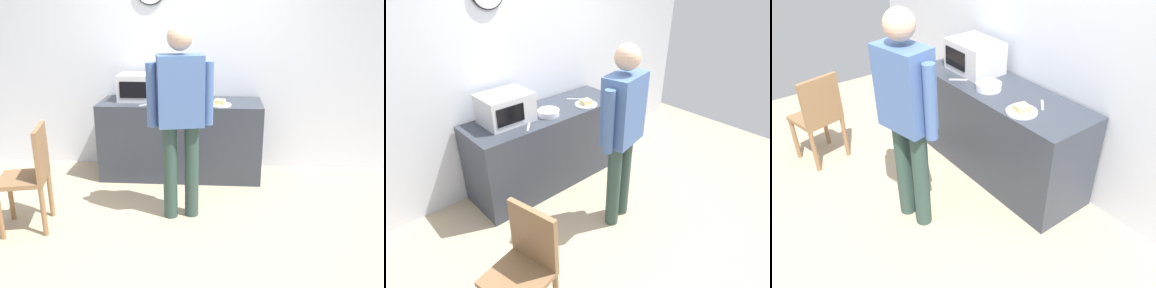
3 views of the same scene
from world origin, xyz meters
TOP-DOWN VIEW (x-y plane):
  - ground_plane at (0.00, 0.00)m, footprint 6.00×6.00m
  - back_wall at (-0.00, 1.60)m, footprint 5.40×0.13m
  - kitchen_counter at (-0.04, 1.22)m, footprint 1.83×0.62m
  - microwave at (-0.50, 1.28)m, footprint 0.50×0.39m
  - sandwich_plate at (0.40, 1.05)m, footprint 0.26×0.26m
  - salad_bowl at (-0.09, 1.12)m, footprint 0.23×0.23m
  - fork_utensil at (0.41, 1.27)m, footprint 0.14×0.13m
  - spoon_utensil at (-0.41, 1.02)m, footprint 0.12×0.14m
  - person_standing at (0.05, 0.21)m, footprint 0.58×0.32m
  - wooden_chair at (-1.24, -0.08)m, footprint 0.48×0.48m

SIDE VIEW (x-z plane):
  - ground_plane at x=0.00m, z-range 0.00..0.00m
  - kitchen_counter at x=-0.04m, z-range 0.00..0.89m
  - wooden_chair at x=-1.24m, z-range 0.05..0.99m
  - fork_utensil at x=0.41m, z-range 0.89..0.90m
  - spoon_utensil at x=-0.41m, z-range 0.89..0.90m
  - sandwich_plate at x=0.40m, z-range 0.88..0.94m
  - salad_bowl at x=-0.09m, z-range 0.89..0.95m
  - person_standing at x=0.05m, z-range 0.16..1.93m
  - microwave at x=-0.50m, z-range 0.89..1.19m
  - back_wall at x=0.00m, z-range 0.00..2.60m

